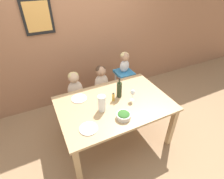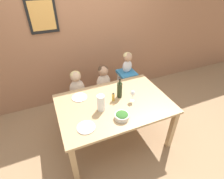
{
  "view_description": "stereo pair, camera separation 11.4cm",
  "coord_description": "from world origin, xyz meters",
  "px_view_note": "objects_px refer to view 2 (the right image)",
  "views": [
    {
      "loc": [
        -0.87,
        -1.7,
        2.34
      ],
      "look_at": [
        0.0,
        0.08,
        0.93
      ],
      "focal_mm": 28.0,
      "sensor_mm": 36.0,
      "label": 1
    },
    {
      "loc": [
        -0.77,
        -1.74,
        2.34
      ],
      "look_at": [
        0.0,
        0.08,
        0.93
      ],
      "focal_mm": 28.0,
      "sensor_mm": 36.0,
      "label": 2
    }
  ],
  "objects_px": {
    "wine_glass_near": "(133,93)",
    "dinner_plate_front_left": "(86,127)",
    "chair_far_center": "(104,93)",
    "dinner_plate_back_left": "(79,97)",
    "person_child_left": "(76,83)",
    "salad_bowl_large": "(122,116)",
    "chair_far_left": "(79,99)",
    "paper_towel_roll": "(101,103)",
    "person_baby_right": "(127,61)",
    "chair_right_highchair": "(126,80)",
    "wine_bottle": "(120,90)",
    "person_child_center": "(103,78)"
  },
  "relations": [
    {
      "from": "wine_glass_near",
      "to": "dinner_plate_front_left",
      "type": "xyz_separation_m",
      "value": [
        -0.75,
        -0.24,
        -0.13
      ]
    },
    {
      "from": "chair_far_center",
      "to": "dinner_plate_back_left",
      "type": "relative_size",
      "value": 1.98
    },
    {
      "from": "person_child_left",
      "to": "salad_bowl_large",
      "type": "distance_m",
      "value": 1.13
    },
    {
      "from": "chair_far_left",
      "to": "paper_towel_roll",
      "type": "xyz_separation_m",
      "value": [
        0.15,
        -0.81,
        0.5
      ]
    },
    {
      "from": "dinner_plate_back_left",
      "to": "chair_far_left",
      "type": "bearing_deg",
      "value": 82.71
    },
    {
      "from": "chair_far_center",
      "to": "person_baby_right",
      "type": "xyz_separation_m",
      "value": [
        0.46,
        0.0,
        0.59
      ]
    },
    {
      "from": "chair_right_highchair",
      "to": "wine_bottle",
      "type": "bearing_deg",
      "value": -124.9
    },
    {
      "from": "person_baby_right",
      "to": "salad_bowl_large",
      "type": "distance_m",
      "value": 1.25
    },
    {
      "from": "person_baby_right",
      "to": "dinner_plate_back_left",
      "type": "bearing_deg",
      "value": -156.0
    },
    {
      "from": "chair_far_center",
      "to": "dinner_plate_front_left",
      "type": "xyz_separation_m",
      "value": [
        -0.61,
        -1.05,
        0.39
      ]
    },
    {
      "from": "paper_towel_roll",
      "to": "dinner_plate_front_left",
      "type": "distance_m",
      "value": 0.38
    },
    {
      "from": "chair_far_left",
      "to": "salad_bowl_large",
      "type": "distance_m",
      "value": 1.2
    },
    {
      "from": "wine_bottle",
      "to": "chair_right_highchair",
      "type": "bearing_deg",
      "value": 55.1
    },
    {
      "from": "chair_right_highchair",
      "to": "person_baby_right",
      "type": "xyz_separation_m",
      "value": [
        0.0,
        0.0,
        0.4
      ]
    },
    {
      "from": "chair_right_highchair",
      "to": "chair_far_left",
      "type": "bearing_deg",
      "value": 180.0
    },
    {
      "from": "wine_bottle",
      "to": "paper_towel_roll",
      "type": "height_order",
      "value": "wine_bottle"
    },
    {
      "from": "chair_right_highchair",
      "to": "dinner_plate_back_left",
      "type": "bearing_deg",
      "value": -156.1
    },
    {
      "from": "person_baby_right",
      "to": "dinner_plate_front_left",
      "type": "height_order",
      "value": "person_baby_right"
    },
    {
      "from": "chair_far_left",
      "to": "wine_bottle",
      "type": "relative_size",
      "value": 1.38
    },
    {
      "from": "salad_bowl_large",
      "to": "chair_far_left",
      "type": "bearing_deg",
      "value": 107.41
    },
    {
      "from": "chair_right_highchair",
      "to": "person_child_center",
      "type": "bearing_deg",
      "value": 179.79
    },
    {
      "from": "chair_far_left",
      "to": "wine_glass_near",
      "type": "height_order",
      "value": "wine_glass_near"
    },
    {
      "from": "chair_far_center",
      "to": "dinner_plate_front_left",
      "type": "bearing_deg",
      "value": -120.27
    },
    {
      "from": "chair_far_center",
      "to": "paper_towel_roll",
      "type": "height_order",
      "value": "paper_towel_roll"
    },
    {
      "from": "wine_bottle",
      "to": "wine_glass_near",
      "type": "bearing_deg",
      "value": -51.82
    },
    {
      "from": "person_child_center",
      "to": "paper_towel_roll",
      "type": "height_order",
      "value": "paper_towel_roll"
    },
    {
      "from": "chair_far_left",
      "to": "wine_glass_near",
      "type": "xyz_separation_m",
      "value": [
        0.62,
        -0.81,
        0.51
      ]
    },
    {
      "from": "person_child_center",
      "to": "person_baby_right",
      "type": "relative_size",
      "value": 1.31
    },
    {
      "from": "chair_right_highchair",
      "to": "dinner_plate_back_left",
      "type": "distance_m",
      "value": 1.12
    },
    {
      "from": "person_child_center",
      "to": "person_baby_right",
      "type": "xyz_separation_m",
      "value": [
        0.46,
        0.0,
        0.24
      ]
    },
    {
      "from": "person_child_left",
      "to": "paper_towel_roll",
      "type": "relative_size",
      "value": 2.16
    },
    {
      "from": "chair_far_left",
      "to": "dinner_plate_front_left",
      "type": "height_order",
      "value": "dinner_plate_front_left"
    },
    {
      "from": "chair_far_left",
      "to": "person_baby_right",
      "type": "distance_m",
      "value": 1.12
    },
    {
      "from": "chair_right_highchair",
      "to": "salad_bowl_large",
      "type": "xyz_separation_m",
      "value": [
        -0.61,
        -1.07,
        0.24
      ]
    },
    {
      "from": "salad_bowl_large",
      "to": "wine_glass_near",
      "type": "bearing_deg",
      "value": 42.14
    },
    {
      "from": "chair_far_left",
      "to": "person_baby_right",
      "type": "height_order",
      "value": "person_baby_right"
    },
    {
      "from": "chair_far_left",
      "to": "wine_bottle",
      "type": "bearing_deg",
      "value": -52.57
    },
    {
      "from": "chair_far_left",
      "to": "dinner_plate_back_left",
      "type": "distance_m",
      "value": 0.59
    },
    {
      "from": "wine_glass_near",
      "to": "person_child_center",
      "type": "bearing_deg",
      "value": 99.75
    },
    {
      "from": "person_child_center",
      "to": "wine_bottle",
      "type": "bearing_deg",
      "value": -88.92
    },
    {
      "from": "paper_towel_roll",
      "to": "salad_bowl_large",
      "type": "height_order",
      "value": "paper_towel_roll"
    },
    {
      "from": "person_child_left",
      "to": "dinner_plate_back_left",
      "type": "bearing_deg",
      "value": -97.26
    },
    {
      "from": "chair_far_center",
      "to": "wine_bottle",
      "type": "xyz_separation_m",
      "value": [
        0.01,
        -0.65,
        0.51
      ]
    },
    {
      "from": "dinner_plate_back_left",
      "to": "person_child_left",
      "type": "bearing_deg",
      "value": 82.74
    },
    {
      "from": "wine_bottle",
      "to": "salad_bowl_large",
      "type": "relative_size",
      "value": 1.71
    },
    {
      "from": "person_child_center",
      "to": "chair_right_highchair",
      "type": "bearing_deg",
      "value": -0.21
    },
    {
      "from": "person_baby_right",
      "to": "chair_far_center",
      "type": "bearing_deg",
      "value": -179.73
    },
    {
      "from": "paper_towel_roll",
      "to": "dinner_plate_back_left",
      "type": "height_order",
      "value": "paper_towel_roll"
    },
    {
      "from": "person_child_left",
      "to": "dinner_plate_front_left",
      "type": "bearing_deg",
      "value": -96.97
    },
    {
      "from": "person_baby_right",
      "to": "paper_towel_roll",
      "type": "xyz_separation_m",
      "value": [
        -0.8,
        -0.82,
        -0.09
      ]
    }
  ]
}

